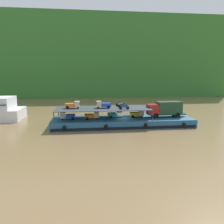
# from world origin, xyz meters

# --- Properties ---
(ground_plane) EXTENTS (400.00, 400.00, 0.00)m
(ground_plane) POSITION_xyz_m (0.00, 0.00, 0.00)
(ground_plane) COLOR brown
(hillside_far_bank) EXTENTS (112.33, 34.19, 36.03)m
(hillside_far_bank) POSITION_xyz_m (0.00, 67.32, 20.29)
(hillside_far_bank) COLOR #33702D
(hillside_far_bank) RESTS_ON ground
(cargo_barge) EXTENTS (27.10, 8.21, 1.50)m
(cargo_barge) POSITION_xyz_m (0.00, -0.03, 0.75)
(cargo_barge) COLOR #23567A
(cargo_barge) RESTS_ON ground
(covered_lorry) EXTENTS (7.91, 2.49, 3.10)m
(covered_lorry) POSITION_xyz_m (8.57, -0.13, 3.19)
(covered_lorry) COLOR maroon
(covered_lorry) RESTS_ON cargo_barge
(cargo_rack) EXTENTS (17.90, 6.87, 2.00)m
(cargo_rack) POSITION_xyz_m (-3.80, 0.00, 3.43)
(cargo_rack) COLOR #383D47
(cargo_rack) RESTS_ON cargo_barge
(mini_truck_lower_stern) EXTENTS (2.79, 1.28, 1.38)m
(mini_truck_lower_stern) POSITION_xyz_m (-10.56, -0.36, 2.19)
(mini_truck_lower_stern) COLOR #1E47B7
(mini_truck_lower_stern) RESTS_ON cargo_barge
(mini_truck_lower_aft) EXTENTS (2.76, 1.23, 1.38)m
(mini_truck_lower_aft) POSITION_xyz_m (-5.94, -0.55, 2.19)
(mini_truck_lower_aft) COLOR orange
(mini_truck_lower_aft) RESTS_ON cargo_barge
(mini_truck_lower_mid) EXTENTS (2.79, 1.29, 1.38)m
(mini_truck_lower_mid) POSITION_xyz_m (-1.41, 0.42, 2.19)
(mini_truck_lower_mid) COLOR teal
(mini_truck_lower_mid) RESTS_ON cargo_barge
(mini_truck_lower_fore) EXTENTS (2.80, 1.30, 1.38)m
(mini_truck_lower_fore) POSITION_xyz_m (2.99, 0.34, 2.19)
(mini_truck_lower_fore) COLOR gold
(mini_truck_lower_fore) RESTS_ON cargo_barge
(mini_truck_upper_stern) EXTENTS (2.79, 1.28, 1.38)m
(mini_truck_upper_stern) POSITION_xyz_m (-9.57, 0.30, 4.19)
(mini_truck_upper_stern) COLOR orange
(mini_truck_upper_stern) RESTS_ON cargo_rack
(mini_truck_upper_mid) EXTENTS (2.77, 1.26, 1.38)m
(mini_truck_upper_mid) POSITION_xyz_m (-3.76, 0.02, 4.19)
(mini_truck_upper_mid) COLOR #1E47B7
(mini_truck_upper_mid) RESTS_ON cargo_rack
(motorcycle_upper_port) EXTENTS (1.90, 0.55, 0.87)m
(motorcycle_upper_port) POSITION_xyz_m (-0.06, -2.06, 3.93)
(motorcycle_upper_port) COLOR black
(motorcycle_upper_port) RESTS_ON cargo_rack
(motorcycle_upper_centre) EXTENTS (1.90, 0.55, 0.87)m
(motorcycle_upper_centre) POSITION_xyz_m (0.03, -0.00, 3.93)
(motorcycle_upper_centre) COLOR black
(motorcycle_upper_centre) RESTS_ON cargo_rack
(motorcycle_upper_stbd) EXTENTS (1.90, 0.55, 0.87)m
(motorcycle_upper_stbd) POSITION_xyz_m (-0.15, 2.06, 3.93)
(motorcycle_upper_stbd) COLOR black
(motorcycle_upper_stbd) RESTS_ON cargo_rack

